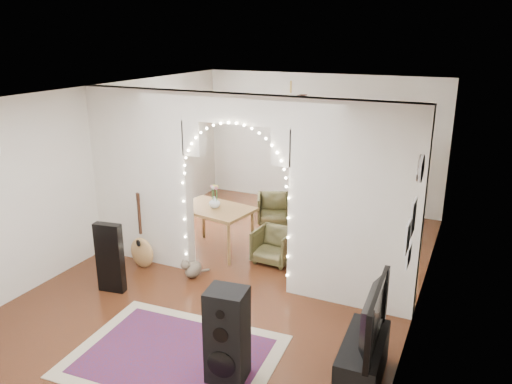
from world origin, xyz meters
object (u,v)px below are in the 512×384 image
at_px(floor_speaker, 227,336).
at_px(dining_chair_right, 274,246).
at_px(acoustic_guitar, 141,241).
at_px(dining_table, 215,212).
at_px(bookcase, 360,177).
at_px(dining_chair_left, 274,209).
at_px(media_console, 362,362).

xyz_separation_m(floor_speaker, dining_chair_right, (-0.66, 2.78, -0.24)).
relative_size(acoustic_guitar, dining_chair_right, 1.71).
xyz_separation_m(acoustic_guitar, floor_speaker, (2.41, -1.75, 0.07)).
height_order(dining_table, dining_chair_right, dining_table).
height_order(bookcase, dining_chair_left, bookcase).
bearing_deg(dining_table, dining_chair_left, 85.40).
bearing_deg(acoustic_guitar, media_console, 5.71).
xyz_separation_m(bookcase, dining_chair_left, (-1.33, -1.22, -0.48)).
height_order(bookcase, dining_chair_right, bookcase).
relative_size(bookcase, dining_chair_left, 2.46).
bearing_deg(bookcase, dining_chair_left, -133.92).
height_order(acoustic_guitar, dining_table, acoustic_guitar).
relative_size(acoustic_guitar, bookcase, 0.67).
relative_size(dining_table, dining_chair_right, 2.20).
bearing_deg(floor_speaker, dining_chair_left, 99.77).
height_order(media_console, dining_chair_right, dining_chair_right).
distance_m(dining_table, dining_chair_right, 1.12).
distance_m(bookcase, dining_chair_right, 2.89).
relative_size(floor_speaker, bookcase, 0.68).
bearing_deg(floor_speaker, dining_chair_right, 96.14).
bearing_deg(bookcase, dining_chair_right, -99.90).
distance_m(acoustic_guitar, dining_table, 1.27).
distance_m(floor_speaker, dining_chair_right, 2.87).
height_order(floor_speaker, bookcase, bookcase).
relative_size(acoustic_guitar, dining_chair_left, 1.65).
height_order(dining_table, dining_chair_left, dining_table).
bearing_deg(dining_chair_right, media_console, -46.87).
bearing_deg(floor_speaker, media_console, 14.36).
distance_m(bookcase, dining_table, 3.27).
relative_size(acoustic_guitar, media_console, 1.02).
distance_m(floor_speaker, bookcase, 5.56).
height_order(media_console, dining_table, dining_table).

